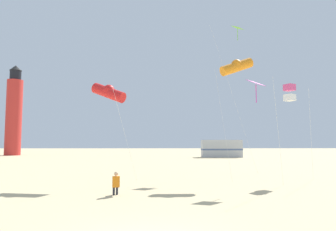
{
  "coord_description": "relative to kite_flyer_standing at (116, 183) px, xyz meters",
  "views": [
    {
      "loc": [
        0.55,
        -7.57,
        2.65
      ],
      "look_at": [
        0.75,
        12.88,
        4.35
      ],
      "focal_mm": 32.55,
      "sensor_mm": 36.0,
      "label": 1
    }
  ],
  "objects": [
    {
      "name": "kite_tube_orange",
      "position": [
        7.46,
        6.11,
        7.3
      ],
      "size": [
        2.72,
        2.19,
        8.62
      ],
      "color": "silver",
      "rests_on": "ground"
    },
    {
      "name": "kite_box_rainbow",
      "position": [
        10.9,
        5.43,
        5.31
      ],
      "size": [
        2.06,
        2.18,
        6.51
      ],
      "color": "silver",
      "rests_on": "ground"
    },
    {
      "name": "lighthouse_distant",
      "position": [
        -25.71,
        41.53,
        7.22
      ],
      "size": [
        2.8,
        2.8,
        16.8
      ],
      "color": "red",
      "rests_on": "ground"
    },
    {
      "name": "kite_diamond_magenta",
      "position": [
        7.88,
        2.86,
        5.28
      ],
      "size": [
        2.25,
        2.25,
        6.31
      ],
      "color": "silver",
      "rests_on": "ground"
    },
    {
      "name": "kite_tube_scarlet",
      "position": [
        -1.29,
        4.62,
        5.2
      ],
      "size": [
        3.12,
        2.75,
        6.52
      ],
      "color": "silver",
      "rests_on": "ground"
    },
    {
      "name": "kite_diamond_lime",
      "position": [
        8.94,
        11.89,
        11.7
      ],
      "size": [
        3.46,
        3.29,
        13.21
      ],
      "color": "silver",
      "rests_on": "ground"
    },
    {
      "name": "kite_flyer_standing",
      "position": [
        0.0,
        0.0,
        0.0
      ],
      "size": [
        0.42,
        0.55,
        1.16
      ],
      "rotation": [
        0.0,
        0.0,
        3.38
      ],
      "color": "orange",
      "rests_on": "ground"
    },
    {
      "name": "rv_van_silver",
      "position": [
        11.59,
        34.64,
        0.78
      ],
      "size": [
        6.48,
        2.46,
        2.8
      ],
      "rotation": [
        0.0,
        0.0,
        0.02
      ],
      "color": "#B7BABF",
      "rests_on": "ground"
    }
  ]
}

